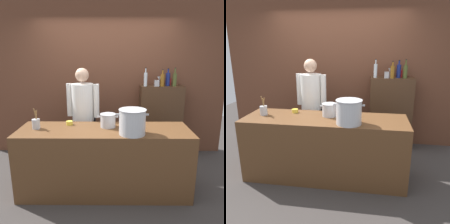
# 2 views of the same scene
# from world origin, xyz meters

# --- Properties ---
(ground_plane) EXTENTS (8.00, 8.00, 0.00)m
(ground_plane) POSITION_xyz_m (0.00, 0.00, 0.00)
(ground_plane) COLOR #383330
(brick_back_panel) EXTENTS (4.40, 0.10, 3.00)m
(brick_back_panel) POSITION_xyz_m (0.00, 1.40, 1.50)
(brick_back_panel) COLOR brown
(brick_back_panel) RESTS_ON ground_plane
(prep_counter) EXTENTS (2.27, 0.70, 0.90)m
(prep_counter) POSITION_xyz_m (0.00, 0.00, 0.45)
(prep_counter) COLOR brown
(prep_counter) RESTS_ON ground_plane
(bar_cabinet) EXTENTS (0.76, 0.32, 1.32)m
(bar_cabinet) POSITION_xyz_m (0.99, 1.19, 0.66)
(bar_cabinet) COLOR #472D1C
(bar_cabinet) RESTS_ON ground_plane
(chef) EXTENTS (0.52, 0.39, 1.66)m
(chef) POSITION_xyz_m (-0.36, 0.65, 0.96)
(chef) COLOR black
(chef) RESTS_ON ground_plane
(stockpot_large) EXTENTS (0.40, 0.34, 0.31)m
(stockpot_large) POSITION_xyz_m (0.36, -0.19, 1.06)
(stockpot_large) COLOR #B7BABF
(stockpot_large) RESTS_ON prep_counter
(stockpot_small) EXTENTS (0.28, 0.21, 0.18)m
(stockpot_small) POSITION_xyz_m (0.05, 0.10, 0.99)
(stockpot_small) COLOR #B7BABF
(stockpot_small) RESTS_ON prep_counter
(utensil_crock) EXTENTS (0.10, 0.10, 0.28)m
(utensil_crock) POSITION_xyz_m (-0.90, 0.01, 0.97)
(utensil_crock) COLOR #B7BABF
(utensil_crock) RESTS_ON prep_counter
(butter_jar) EXTENTS (0.09, 0.09, 0.05)m
(butter_jar) POSITION_xyz_m (-0.49, 0.19, 0.93)
(butter_jar) COLOR yellow
(butter_jar) RESTS_ON prep_counter
(wine_bottle_amber) EXTENTS (0.07, 0.07, 0.29)m
(wine_bottle_amber) POSITION_xyz_m (0.97, 1.10, 1.43)
(wine_bottle_amber) COLOR #8C5919
(wine_bottle_amber) RESTS_ON bar_cabinet
(wine_bottle_olive) EXTENTS (0.07, 0.07, 0.32)m
(wine_bottle_olive) POSITION_xyz_m (1.19, 1.13, 1.44)
(wine_bottle_olive) COLOR #475123
(wine_bottle_olive) RESTS_ON bar_cabinet
(wine_bottle_cobalt) EXTENTS (0.07, 0.07, 0.31)m
(wine_bottle_cobalt) POSITION_xyz_m (1.08, 1.18, 1.44)
(wine_bottle_cobalt) COLOR navy
(wine_bottle_cobalt) RESTS_ON bar_cabinet
(wine_bottle_clear) EXTENTS (0.06, 0.06, 0.32)m
(wine_bottle_clear) POSITION_xyz_m (0.68, 1.12, 1.44)
(wine_bottle_clear) COLOR silver
(wine_bottle_clear) RESTS_ON bar_cabinet
(wine_glass_short) EXTENTS (0.07, 0.07, 0.16)m
(wine_glass_short) POSITION_xyz_m (0.94, 1.23, 1.43)
(wine_glass_short) COLOR silver
(wine_glass_short) RESTS_ON bar_cabinet
(spice_tin_red) EXTENTS (0.07, 0.07, 0.13)m
(spice_tin_red) POSITION_xyz_m (1.12, 1.29, 1.38)
(spice_tin_red) COLOR red
(spice_tin_red) RESTS_ON bar_cabinet
(spice_tin_silver) EXTENTS (0.08, 0.08, 0.11)m
(spice_tin_silver) POSITION_xyz_m (0.87, 1.11, 1.37)
(spice_tin_silver) COLOR #B2B2B7
(spice_tin_silver) RESTS_ON bar_cabinet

